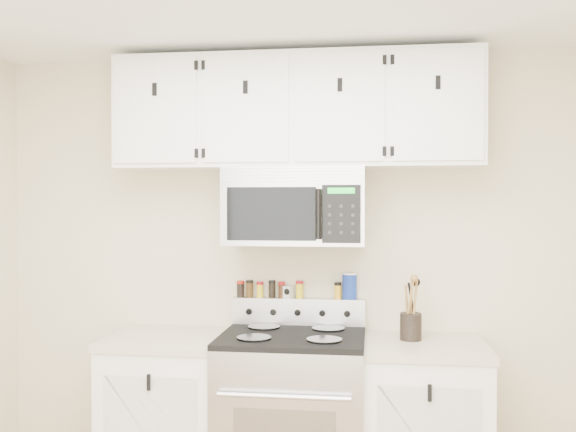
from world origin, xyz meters
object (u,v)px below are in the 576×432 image
Objects in this scene: salt_canister at (350,286)px; range at (293,420)px; microwave at (296,206)px; utensil_crock at (411,324)px.

range is at bearing -135.96° from salt_canister.
range is 1.45× the size of microwave.
microwave is 0.56m from salt_canister.
utensil_crock is 2.20× the size of salt_canister.
utensil_crock is at bearing -32.48° from salt_canister.
utensil_crock is (0.62, -0.06, -0.63)m from microwave.
range is at bearing -90.23° from microwave.
range is at bearing -173.45° from utensil_crock.
utensil_crock is 0.43m from salt_canister.
utensil_crock is at bearing 6.55° from range.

